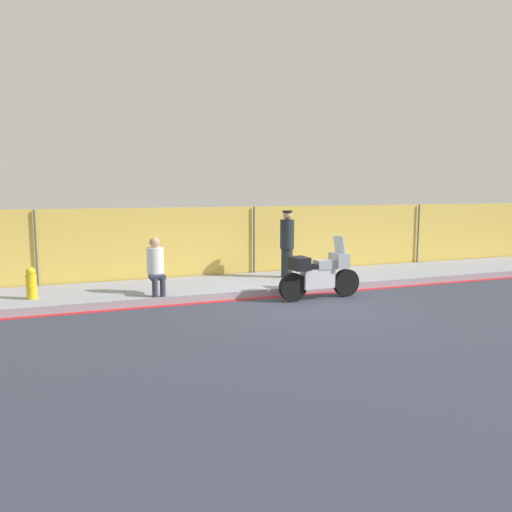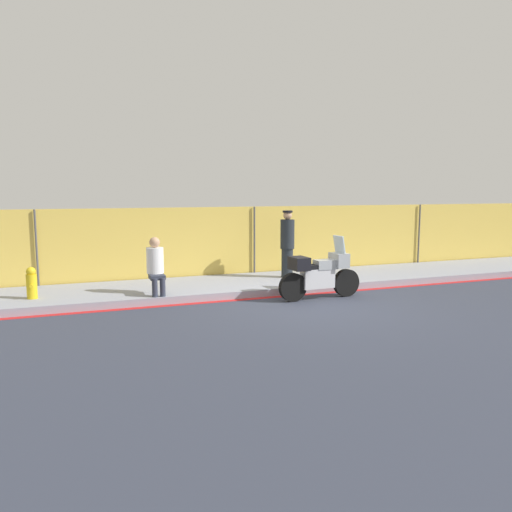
{
  "view_description": "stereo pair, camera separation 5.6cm",
  "coord_description": "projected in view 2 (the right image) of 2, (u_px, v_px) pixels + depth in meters",
  "views": [
    {
      "loc": [
        -5.03,
        -9.75,
        2.57
      ],
      "look_at": [
        -0.76,
        1.55,
        0.97
      ],
      "focal_mm": 35.0,
      "sensor_mm": 36.0,
      "label": 1
    },
    {
      "loc": [
        -4.98,
        -9.77,
        2.57
      ],
      "look_at": [
        -0.76,
        1.55,
        0.97
      ],
      "focal_mm": 35.0,
      "sensor_mm": 36.0,
      "label": 2
    }
  ],
  "objects": [
    {
      "name": "ground_plane",
      "position": [
        312.0,
        306.0,
        11.14
      ],
      "size": [
        120.0,
        120.0,
        0.0
      ],
      "primitive_type": "plane",
      "color": "#333847"
    },
    {
      "name": "sidewalk",
      "position": [
        270.0,
        283.0,
        13.42
      ],
      "size": [
        43.07,
        2.49,
        0.18
      ],
      "color": "#8E93A3",
      "rests_on": "ground_plane"
    },
    {
      "name": "curb_paint_stripe",
      "position": [
        291.0,
        296.0,
        12.19
      ],
      "size": [
        43.07,
        0.18,
        0.01
      ],
      "color": "red",
      "rests_on": "ground_plane"
    },
    {
      "name": "storefront_fence",
      "position": [
        253.0,
        243.0,
        14.53
      ],
      "size": [
        40.92,
        0.17,
        2.09
      ],
      "color": "gold",
      "rests_on": "ground_plane"
    },
    {
      "name": "motorcycle",
      "position": [
        320.0,
        274.0,
        11.77
      ],
      "size": [
        2.13,
        0.55,
        1.49
      ],
      "rotation": [
        0.0,
        0.0,
        0.04
      ],
      "color": "black",
      "rests_on": "ground_plane"
    },
    {
      "name": "officer_standing",
      "position": [
        287.0,
        243.0,
        13.64
      ],
      "size": [
        0.38,
        0.38,
        1.84
      ],
      "color": "#1E2328",
      "rests_on": "sidewalk"
    },
    {
      "name": "person_seated_on_curb",
      "position": [
        156.0,
        263.0,
        11.49
      ],
      "size": [
        0.39,
        0.68,
        1.32
      ],
      "color": "#2D3342",
      "rests_on": "sidewalk"
    },
    {
      "name": "fire_hydrant",
      "position": [
        32.0,
        283.0,
        11.01
      ],
      "size": [
        0.22,
        0.28,
        0.71
      ],
      "color": "gold",
      "rests_on": "sidewalk"
    }
  ]
}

